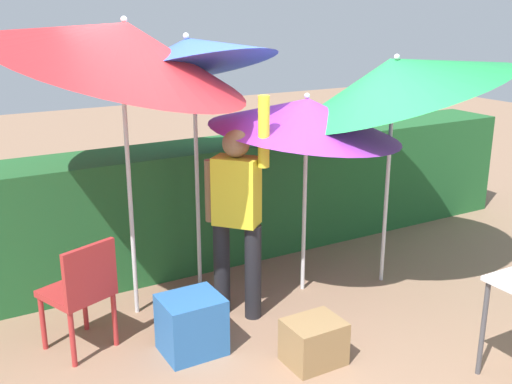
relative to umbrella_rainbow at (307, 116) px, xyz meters
name	(u,v)px	position (x,y,z in m)	size (l,w,h in m)	color
ground_plane	(274,331)	(-0.64, -0.54, -1.63)	(24.00, 24.00, 0.00)	#937056
hedge_row	(190,205)	(-0.64, 1.10, -1.02)	(8.00, 0.70, 1.21)	#23602D
umbrella_rainbow	(307,116)	(0.00, 0.00, 0.00)	(1.71, 1.70, 1.90)	silver
umbrella_orange	(123,46)	(-1.47, 0.36, 0.61)	(2.16, 2.09, 2.81)	silver
umbrella_yellow	(395,78)	(0.73, -0.27, 0.30)	(2.09, 2.01, 2.51)	silver
umbrella_navy	(190,54)	(-0.85, 0.51, 0.52)	(1.50, 1.48, 2.51)	silver
person_vendor	(237,211)	(-0.76, -0.14, -0.69)	(0.43, 0.47, 1.88)	black
chair_plastic	(81,289)	(-2.04, -0.07, -1.11)	(0.57, 0.57, 0.89)	#B72D2D
cooler_box	(191,325)	(-1.34, -0.49, -1.40)	(0.45, 0.39, 0.45)	#2D6BB7
crate_cardboard	(314,342)	(-0.63, -1.07, -1.46)	(0.41, 0.34, 0.33)	#9E7A4C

